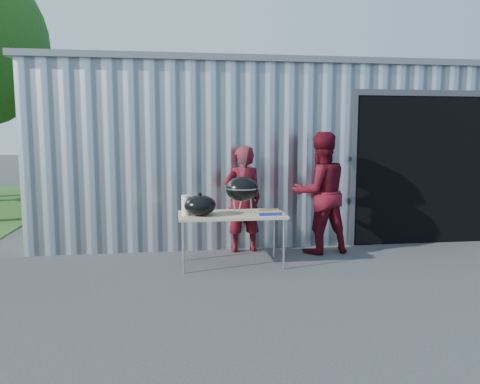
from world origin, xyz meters
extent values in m
plane|color=#37373A|center=(0.00, 0.00, 0.00)|extent=(80.00, 80.00, 0.00)
cube|color=silver|center=(0.80, 4.70, 1.50)|extent=(8.00, 6.00, 3.00)
cube|color=slate|center=(0.80, 4.70, 3.05)|extent=(8.20, 6.20, 0.10)
cube|color=black|center=(3.30, 2.27, 1.25)|extent=(2.40, 1.20, 2.50)
cube|color=#4C4C51|center=(3.30, 1.70, 2.55)|extent=(2.52, 0.08, 0.10)
cube|color=tan|center=(-0.09, 0.78, 0.73)|extent=(1.50, 0.75, 0.04)
cylinder|color=silver|center=(-0.78, 0.47, 0.35)|extent=(0.03, 0.03, 0.71)
cylinder|color=silver|center=(0.60, 0.47, 0.35)|extent=(0.03, 0.03, 0.71)
cylinder|color=silver|center=(-0.78, 1.10, 0.35)|extent=(0.03, 0.03, 0.71)
cylinder|color=silver|center=(0.60, 1.10, 0.35)|extent=(0.03, 0.03, 0.71)
ellipsoid|color=black|center=(0.06, 0.81, 1.10)|extent=(0.47, 0.47, 0.35)
cylinder|color=silver|center=(0.06, 0.81, 1.11)|extent=(0.48, 0.48, 0.02)
cylinder|color=silver|center=(0.06, 0.81, 1.12)|extent=(0.45, 0.45, 0.01)
cylinder|color=silver|center=(0.06, 0.95, 0.87)|extent=(0.02, 0.02, 0.24)
cylinder|color=silver|center=(-0.06, 0.74, 0.87)|extent=(0.02, 0.02, 0.24)
cylinder|color=silver|center=(0.18, 0.74, 0.87)|extent=(0.02, 0.02, 0.24)
cylinder|color=#CA5F48|center=(-0.07, 0.81, 1.14)|extent=(0.02, 0.14, 0.02)
cylinder|color=#CA5F48|center=(-0.02, 0.81, 1.14)|extent=(0.02, 0.14, 0.02)
cylinder|color=#CA5F48|center=(0.03, 0.81, 1.14)|extent=(0.02, 0.14, 0.02)
cylinder|color=#CA5F48|center=(0.09, 0.81, 1.14)|extent=(0.02, 0.14, 0.02)
cylinder|color=#CA5F48|center=(0.14, 0.81, 1.14)|extent=(0.02, 0.14, 0.02)
cylinder|color=#CA5F48|center=(0.20, 0.81, 1.14)|extent=(0.02, 0.14, 0.02)
cone|color=silver|center=(0.06, 0.81, 1.42)|extent=(0.20, 0.20, 0.55)
ellipsoid|color=black|center=(-0.54, 0.68, 0.89)|extent=(0.44, 0.44, 0.29)
cylinder|color=black|center=(-0.54, 0.68, 1.05)|extent=(0.05, 0.05, 0.03)
cylinder|color=white|center=(-0.74, 0.73, 0.89)|extent=(0.12, 0.12, 0.28)
cube|color=white|center=(-0.64, 0.98, 0.80)|extent=(0.20, 0.15, 0.10)
cube|color=#1927A6|center=(0.42, 0.53, 0.78)|extent=(0.32, 0.05, 0.05)
cube|color=yellow|center=(0.42, 0.53, 0.81)|extent=(0.32, 0.05, 0.01)
imported|color=#540B15|center=(0.19, 1.56, 0.84)|extent=(0.66, 0.48, 1.69)
imported|color=#540B15|center=(1.38, 1.32, 0.95)|extent=(1.02, 0.85, 1.90)
camera|label=1|loc=(-0.89, -5.71, 1.86)|focal=35.00mm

